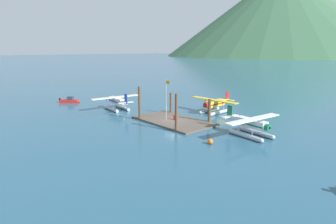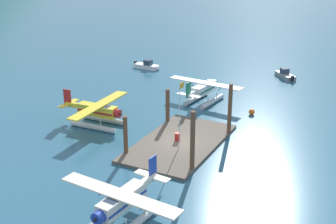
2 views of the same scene
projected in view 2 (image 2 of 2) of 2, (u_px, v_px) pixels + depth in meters
ground_plane at (179, 144)px, 48.18m from camera, size 1200.00×1200.00×0.00m
dock_platform at (180, 143)px, 48.13m from camera, size 14.05×7.77×0.30m
piling_near_left at (193, 142)px, 41.57m from camera, size 0.45×0.45×5.96m
piling_near_right at (230, 110)px, 49.54m from camera, size 0.45×0.45×5.85m
piling_far_left at (126, 136)px, 45.05m from camera, size 0.44×0.44×4.14m
piling_far_right at (168, 106)px, 53.05m from camera, size 0.48×0.48×4.14m
flagpole at (180, 108)px, 45.40m from camera, size 0.95×0.10×6.96m
fuel_drum at (177, 137)px, 48.15m from camera, size 0.62×0.62×0.88m
mooring_buoy at (252, 112)px, 56.19m from camera, size 0.73×0.73×0.73m
seaplane_yellow_bow_centre at (98, 113)px, 52.42m from camera, size 10.44×7.98×3.84m
seaplane_cream_port_aft at (122, 205)px, 34.28m from camera, size 7.96×10.48×3.84m
seaplane_white_stbd_fwd at (204, 91)px, 60.07m from camera, size 7.96×10.49×3.84m
boat_white_open_east at (147, 66)px, 76.20m from camera, size 1.74×4.89×1.50m
boat_grey_open_se at (285, 75)px, 71.18m from camera, size 4.15×3.89×1.50m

